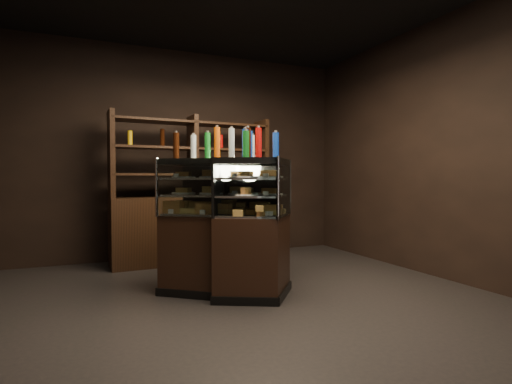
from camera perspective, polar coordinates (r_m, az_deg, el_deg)
ground at (r=3.73m, az=-2.32°, el=-16.01°), size 5.00×5.00×0.00m
room_shell at (r=3.63m, az=-2.36°, el=14.53°), size 5.02×5.02×3.01m
display_case at (r=4.14m, az=-2.57°, el=-7.70°), size 1.52×1.38×1.35m
food_display at (r=4.08m, az=-2.55°, el=0.01°), size 1.14×1.10×0.42m
bottles_top at (r=4.10m, az=-2.61°, el=6.61°), size 0.97×0.96×0.30m
potted_conifer at (r=5.06m, az=-3.30°, el=-5.87°), size 0.38×0.38×0.81m
back_shelving at (r=5.56m, az=-8.99°, el=-3.60°), size 2.18×0.52×2.00m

